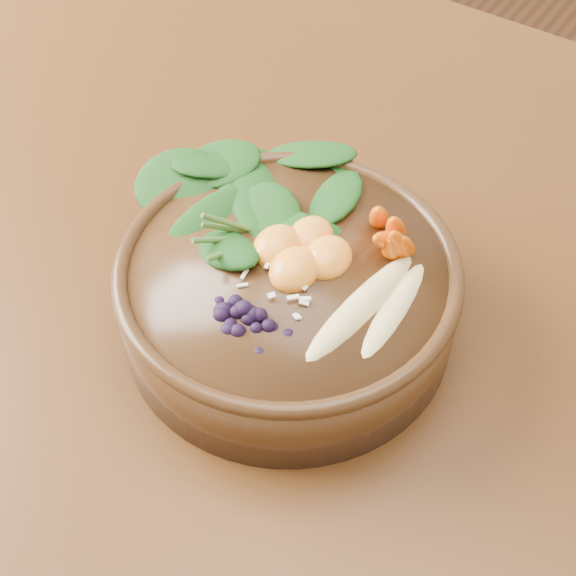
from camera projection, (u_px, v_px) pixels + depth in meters
name	position (u px, v px, depth m)	size (l,w,h in m)	color
dining_table	(399.00, 382.00, 0.71)	(1.60, 0.90, 0.75)	#331C0C
stoneware_bowl	(288.00, 297.00, 0.61)	(0.25, 0.25, 0.07)	#3D2613
kale_heap	(285.00, 186.00, 0.61)	(0.17, 0.15, 0.04)	#184615
carrot_cluster	(394.00, 202.00, 0.57)	(0.05, 0.05, 0.07)	#DA5900
banana_halves	(379.00, 296.00, 0.55)	(0.06, 0.14, 0.02)	#E0CC84
mandarin_cluster	(302.00, 241.00, 0.58)	(0.07, 0.08, 0.03)	orange
blueberry_pile	(247.00, 298.00, 0.54)	(0.12, 0.09, 0.03)	black
coconut_flakes	(276.00, 279.00, 0.57)	(0.08, 0.06, 0.01)	white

